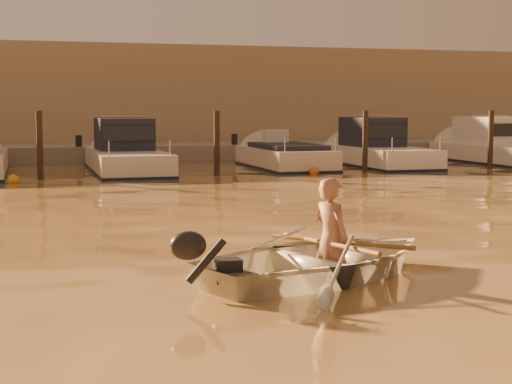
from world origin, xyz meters
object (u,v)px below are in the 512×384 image
object	(u,v)px
dinghy	(325,259)
moored_boat_3	(285,162)
moored_boat_5	(500,147)
moored_boat_4	(379,149)
waterfront_building	(155,101)
moored_boat_2	(126,153)
person	(331,239)

from	to	relation	value
dinghy	moored_boat_3	size ratio (longest dim) A/B	0.56
moored_boat_3	moored_boat_5	distance (m)	8.60
moored_boat_4	waterfront_building	world-z (taller)	waterfront_building
dinghy	moored_boat_5	xyz separation A→B (m)	(13.73, 17.00, 0.39)
dinghy	moored_boat_4	distance (m)	19.11
moored_boat_2	waterfront_building	distance (m)	11.47
dinghy	moored_boat_4	xyz separation A→B (m)	(8.72, 17.00, 0.39)
person	moored_boat_4	bearing A→B (deg)	-48.67
moored_boat_4	moored_boat_5	distance (m)	5.02
person	moored_boat_5	size ratio (longest dim) A/B	0.20
moored_boat_2	moored_boat_5	bearing A→B (deg)	0.00
moored_boat_2	moored_boat_5	distance (m)	14.07
moored_boat_2	moored_boat_4	bearing A→B (deg)	0.00
dinghy	person	world-z (taller)	person
person	moored_boat_4	size ratio (longest dim) A/B	0.23
dinghy	person	xyz separation A→B (m)	(0.09, 0.04, 0.23)
person	moored_boat_5	world-z (taller)	moored_boat_5
dinghy	person	bearing A→B (deg)	-90.00
moored_boat_5	waterfront_building	bearing A→B (deg)	135.87
moored_boat_3	moored_boat_5	xyz separation A→B (m)	(8.59, 0.00, 0.40)
moored_boat_2	moored_boat_4	distance (m)	9.05
moored_boat_2	person	bearing A→B (deg)	-88.56
dinghy	moored_boat_2	xyz separation A→B (m)	(-0.33, 17.00, 0.39)
moored_boat_3	waterfront_building	size ratio (longest dim) A/B	0.13
moored_boat_2	moored_boat_4	size ratio (longest dim) A/B	1.10
person	moored_boat_3	xyz separation A→B (m)	(5.05, 16.97, -0.24)
moored_boat_2	dinghy	bearing A→B (deg)	-88.88
dinghy	moored_boat_5	bearing A→B (deg)	-60.66
person	moored_boat_3	bearing A→B (deg)	-38.32
waterfront_building	person	bearing A→B (deg)	-94.70
moored_boat_2	moored_boat_3	size ratio (longest dim) A/B	1.21
moored_boat_5	moored_boat_4	bearing A→B (deg)	180.00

